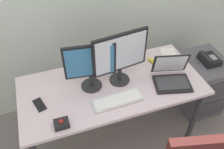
{
  "coord_description": "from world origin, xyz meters",
  "views": [
    {
      "loc": [
        -0.48,
        -1.4,
        2.23
      ],
      "look_at": [
        0.0,
        0.0,
        0.87
      ],
      "focal_mm": 38.5,
      "sensor_mm": 36.0,
      "label": 1
    }
  ],
  "objects_px": {
    "file_cabinet": "(200,83)",
    "keyboard": "(118,100)",
    "desk_phone": "(209,59)",
    "banana": "(155,62)",
    "monitor_side": "(90,64)",
    "laptop": "(171,76)",
    "monitor_main": "(120,55)",
    "paper_notepad": "(169,54)",
    "trackball_mouse": "(62,123)",
    "coffee_mug": "(100,65)",
    "cell_phone": "(40,105)"
  },
  "relations": [
    {
      "from": "monitor_side",
      "to": "coffee_mug",
      "type": "xyz_separation_m",
      "value": [
        0.13,
        0.18,
        -0.19
      ]
    },
    {
      "from": "desk_phone",
      "to": "paper_notepad",
      "type": "height_order",
      "value": "paper_notepad"
    },
    {
      "from": "monitor_side",
      "to": "laptop",
      "type": "height_order",
      "value": "monitor_side"
    },
    {
      "from": "monitor_main",
      "to": "banana",
      "type": "bearing_deg",
      "value": 14.2
    },
    {
      "from": "keyboard",
      "to": "cell_phone",
      "type": "height_order",
      "value": "keyboard"
    },
    {
      "from": "keyboard",
      "to": "trackball_mouse",
      "type": "xyz_separation_m",
      "value": [
        -0.47,
        -0.09,
        0.01
      ]
    },
    {
      "from": "file_cabinet",
      "to": "banana",
      "type": "xyz_separation_m",
      "value": [
        -0.61,
        0.03,
        0.44
      ]
    },
    {
      "from": "file_cabinet",
      "to": "keyboard",
      "type": "bearing_deg",
      "value": -165.09
    },
    {
      "from": "monitor_main",
      "to": "desk_phone",
      "type": "bearing_deg",
      "value": 2.88
    },
    {
      "from": "trackball_mouse",
      "to": "coffee_mug",
      "type": "xyz_separation_m",
      "value": [
        0.44,
        0.5,
        0.03
      ]
    },
    {
      "from": "keyboard",
      "to": "file_cabinet",
      "type": "bearing_deg",
      "value": 14.91
    },
    {
      "from": "trackball_mouse",
      "to": "monitor_main",
      "type": "bearing_deg",
      "value": 28.93
    },
    {
      "from": "trackball_mouse",
      "to": "coffee_mug",
      "type": "distance_m",
      "value": 0.67
    },
    {
      "from": "file_cabinet",
      "to": "keyboard",
      "type": "height_order",
      "value": "keyboard"
    },
    {
      "from": "desk_phone",
      "to": "coffee_mug",
      "type": "bearing_deg",
      "value": 173.06
    },
    {
      "from": "monitor_side",
      "to": "banana",
      "type": "height_order",
      "value": "monitor_side"
    },
    {
      "from": "monitor_side",
      "to": "keyboard",
      "type": "height_order",
      "value": "monitor_side"
    },
    {
      "from": "laptop",
      "to": "coffee_mug",
      "type": "bearing_deg",
      "value": 148.45
    },
    {
      "from": "desk_phone",
      "to": "cell_phone",
      "type": "height_order",
      "value": "cell_phone"
    },
    {
      "from": "laptop",
      "to": "coffee_mug",
      "type": "xyz_separation_m",
      "value": [
        -0.55,
        0.34,
        0.0
      ]
    },
    {
      "from": "monitor_main",
      "to": "paper_notepad",
      "type": "relative_size",
      "value": 2.32
    },
    {
      "from": "monitor_main",
      "to": "paper_notepad",
      "type": "xyz_separation_m",
      "value": [
        0.59,
        0.18,
        -0.27
      ]
    },
    {
      "from": "banana",
      "to": "coffee_mug",
      "type": "bearing_deg",
      "value": 170.63
    },
    {
      "from": "desk_phone",
      "to": "paper_notepad",
      "type": "distance_m",
      "value": 0.43
    },
    {
      "from": "desk_phone",
      "to": "monitor_main",
      "type": "distance_m",
      "value": 1.05
    },
    {
      "from": "banana",
      "to": "keyboard",
      "type": "bearing_deg",
      "value": -146.63
    },
    {
      "from": "desk_phone",
      "to": "banana",
      "type": "distance_m",
      "value": 0.61
    },
    {
      "from": "trackball_mouse",
      "to": "keyboard",
      "type": "bearing_deg",
      "value": 10.56
    },
    {
      "from": "file_cabinet",
      "to": "desk_phone",
      "type": "relative_size",
      "value": 3.29
    },
    {
      "from": "laptop",
      "to": "paper_notepad",
      "type": "xyz_separation_m",
      "value": [
        0.17,
        0.33,
        -0.05
      ]
    },
    {
      "from": "keyboard",
      "to": "desk_phone",
      "type": "bearing_deg",
      "value": 14.21
    },
    {
      "from": "desk_phone",
      "to": "keyboard",
      "type": "height_order",
      "value": "keyboard"
    },
    {
      "from": "cell_phone",
      "to": "laptop",
      "type": "bearing_deg",
      "value": -20.78
    },
    {
      "from": "file_cabinet",
      "to": "monitor_main",
      "type": "relative_size",
      "value": 1.36
    },
    {
      "from": "cell_phone",
      "to": "banana",
      "type": "bearing_deg",
      "value": -7.8
    },
    {
      "from": "trackball_mouse",
      "to": "cell_phone",
      "type": "bearing_deg",
      "value": 118.12
    },
    {
      "from": "monitor_side",
      "to": "desk_phone",
      "type": "bearing_deg",
      "value": 1.92
    },
    {
      "from": "file_cabinet",
      "to": "paper_notepad",
      "type": "height_order",
      "value": "paper_notepad"
    },
    {
      "from": "monitor_main",
      "to": "coffee_mug",
      "type": "relative_size",
      "value": 4.22
    },
    {
      "from": "keyboard",
      "to": "coffee_mug",
      "type": "relative_size",
      "value": 3.62
    },
    {
      "from": "paper_notepad",
      "to": "cell_phone",
      "type": "relative_size",
      "value": 1.46
    },
    {
      "from": "cell_phone",
      "to": "monitor_side",
      "type": "bearing_deg",
      "value": -7.28
    },
    {
      "from": "trackball_mouse",
      "to": "banana",
      "type": "relative_size",
      "value": 0.58
    },
    {
      "from": "coffee_mug",
      "to": "banana",
      "type": "height_order",
      "value": "coffee_mug"
    },
    {
      "from": "keyboard",
      "to": "cell_phone",
      "type": "bearing_deg",
      "value": 164.74
    },
    {
      "from": "file_cabinet",
      "to": "cell_phone",
      "type": "xyz_separation_m",
      "value": [
        -1.71,
        -0.13,
        0.43
      ]
    },
    {
      "from": "trackball_mouse",
      "to": "paper_notepad",
      "type": "xyz_separation_m",
      "value": [
        1.16,
        0.5,
        -0.02
      ]
    },
    {
      "from": "desk_phone",
      "to": "file_cabinet",
      "type": "bearing_deg",
      "value": 63.22
    },
    {
      "from": "laptop",
      "to": "monitor_side",
      "type": "bearing_deg",
      "value": 166.66
    },
    {
      "from": "laptop",
      "to": "cell_phone",
      "type": "height_order",
      "value": "laptop"
    }
  ]
}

